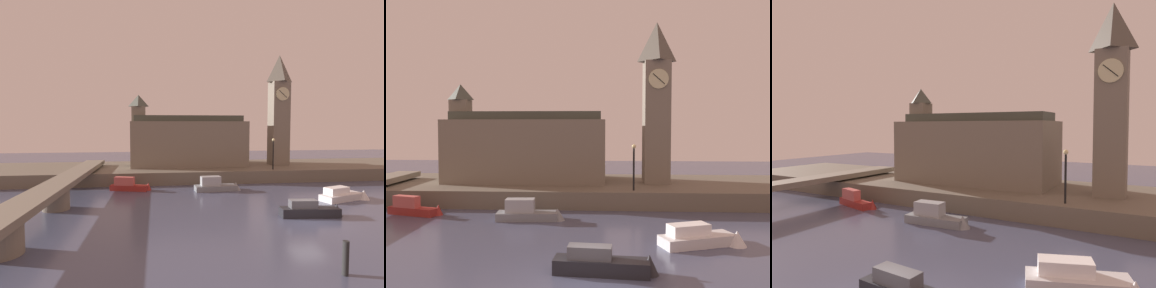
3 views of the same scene
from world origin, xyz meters
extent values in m
plane|color=#474C66|center=(0.00, 0.00, 0.00)|extent=(120.00, 120.00, 0.00)
cube|color=#6B6051|center=(0.00, 20.00, 0.75)|extent=(70.00, 12.00, 1.50)
cube|color=slate|center=(5.95, 19.63, 7.21)|extent=(2.35, 2.35, 11.43)
cylinder|color=beige|center=(5.95, 18.39, 11.18)|extent=(1.79, 0.12, 1.79)
cube|color=black|center=(5.95, 18.32, 11.18)|extent=(1.11, 0.04, 0.99)
pyramid|color=#554E43|center=(5.95, 19.63, 14.76)|extent=(2.59, 2.59, 3.67)
cube|color=slate|center=(-6.54, 20.89, 4.50)|extent=(15.29, 6.87, 6.00)
cube|color=slate|center=(-13.29, 20.89, 5.51)|extent=(1.77, 1.77, 8.01)
pyramid|color=#474C42|center=(-13.29, 20.89, 10.30)|extent=(1.95, 1.95, 1.57)
cube|color=#42473D|center=(-6.54, 20.89, 7.90)|extent=(14.52, 4.12, 0.80)
cube|color=slate|center=(-19.24, 7.15, 1.95)|extent=(2.38, 29.70, 0.50)
cylinder|color=slate|center=(-19.24, -3.70, 0.85)|extent=(2.14, 2.14, 1.70)
cylinder|color=slate|center=(-19.24, 5.15, 0.85)|extent=(2.14, 2.14, 1.70)
cylinder|color=black|center=(3.44, 15.19, 3.25)|extent=(0.16, 0.16, 3.51)
sphere|color=#F2E099|center=(3.44, 15.19, 5.19)|extent=(0.36, 0.36, 0.36)
cylinder|color=#292929|center=(-2.31, -7.96, 0.81)|extent=(0.29, 0.29, 1.62)
cube|color=#232328|center=(0.61, 0.80, 0.35)|extent=(4.51, 1.51, 0.70)
cube|color=#515156|center=(0.08, 0.80, 1.01)|extent=(2.09, 0.97, 0.62)
cone|color=#232328|center=(2.82, 0.80, 0.38)|extent=(1.11, 1.11, 1.11)
cube|color=gray|center=(-4.70, 10.76, 0.29)|extent=(4.52, 1.77, 0.58)
cube|color=#A8ADB2|center=(-5.24, 10.76, 1.07)|extent=(2.14, 1.18, 0.96)
cone|color=gray|center=(-2.49, 10.76, 0.32)|extent=(1.43, 1.43, 1.11)
cube|color=maroon|center=(-13.87, 11.88, 0.29)|extent=(4.14, 1.97, 0.59)
cube|color=#CC5651|center=(-14.36, 11.88, 1.03)|extent=(2.19, 1.19, 0.89)
cone|color=maroon|center=(-11.85, 11.88, 0.32)|extent=(1.04, 1.04, 1.01)
cube|color=silver|center=(6.18, 5.29, 0.30)|extent=(4.65, 2.85, 0.60)
cube|color=white|center=(5.65, 5.29, 0.92)|extent=(2.54, 1.74, 0.64)
cone|color=silver|center=(8.39, 5.29, 0.33)|extent=(1.69, 1.69, 1.10)
camera|label=1|loc=(-11.01, -20.67, 6.95)|focal=28.30mm
camera|label=2|loc=(0.43, -16.48, 6.78)|focal=35.45mm
camera|label=3|loc=(8.85, -9.67, 6.98)|focal=32.23mm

